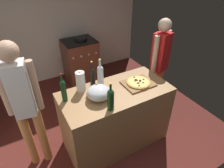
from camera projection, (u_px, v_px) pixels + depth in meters
ground_plane at (89, 114)px, 3.45m from camera, size 3.80×3.65×0.02m
kitchen_wall_rear at (53, 19)px, 3.86m from camera, size 3.80×0.10×2.60m
counter at (116, 117)px, 2.70m from camera, size 1.43×0.70×0.92m
cutting_board at (138, 83)px, 2.57m from camera, size 0.40×0.32×0.02m
pizza at (138, 82)px, 2.56m from camera, size 0.32×0.32×0.03m
mixing_bowl at (99, 93)px, 2.27m from camera, size 0.28×0.28×0.17m
paper_towel_roll at (81, 82)px, 2.39m from camera, size 0.11×0.11×0.27m
wine_bottle_amber at (63, 90)px, 2.20m from camera, size 0.06×0.06×0.37m
wine_bottle_green at (100, 76)px, 2.42m from camera, size 0.08×0.08×0.41m
wine_bottle_dark at (111, 99)px, 2.08m from camera, size 0.08×0.08×0.35m
wine_bottle_clear at (92, 76)px, 2.46m from camera, size 0.07×0.07×0.36m
stove at (81, 60)px, 4.18m from camera, size 0.66×0.59×0.95m
person_in_stripes at (24, 103)px, 2.12m from camera, size 0.38×0.24×1.72m
person_in_red at (159, 62)px, 3.05m from camera, size 0.39×0.26×1.63m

